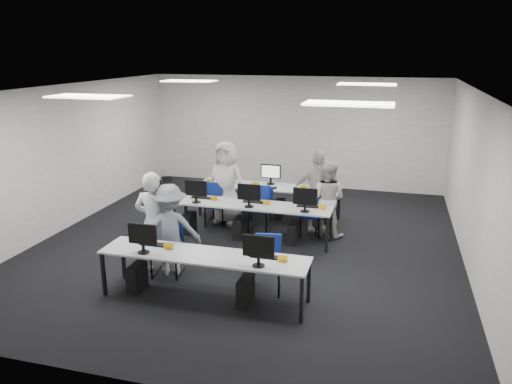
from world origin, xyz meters
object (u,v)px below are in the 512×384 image
(chair_2, at_px, (215,212))
(chair_3, at_px, (261,217))
(student_2, at_px, (226,183))
(chair_6, at_px, (260,213))
(chair_1, at_px, (267,274))
(student_1, at_px, (327,199))
(student_0, at_px, (154,223))
(chair_7, at_px, (319,217))
(chair_5, at_px, (218,208))
(student_3, at_px, (317,191))
(chair_0, at_px, (168,257))
(photographer, at_px, (170,230))
(chair_4, at_px, (310,223))
(desk_mid, at_px, (252,207))
(desk_front, at_px, (204,257))

(chair_2, distance_m, chair_3, 1.04)
(chair_2, bearing_deg, student_2, 36.17)
(chair_6, bearing_deg, student_2, 162.83)
(chair_1, xyz_separation_m, student_1, (0.56, 2.73, 0.49))
(chair_1, height_order, student_1, student_1)
(chair_2, distance_m, student_0, 2.63)
(chair_2, distance_m, chair_7, 2.24)
(student_0, bearing_deg, chair_5, -95.06)
(chair_5, relative_size, student_3, 0.53)
(student_1, bearing_deg, chair_3, 15.80)
(chair_0, distance_m, student_2, 2.84)
(chair_7, relative_size, photographer, 0.60)
(chair_0, xyz_separation_m, student_1, (2.34, 2.57, 0.47))
(chair_7, distance_m, student_0, 3.69)
(chair_3, height_order, chair_4, chair_3)
(photographer, bearing_deg, chair_3, -134.89)
(chair_6, xyz_separation_m, student_1, (1.45, -0.11, 0.47))
(chair_4, distance_m, student_2, 2.04)
(desk_mid, bearing_deg, chair_3, 86.86)
(chair_1, xyz_separation_m, student_2, (-1.66, 2.93, 0.62))
(chair_2, relative_size, chair_7, 0.91)
(chair_3, height_order, student_2, student_2)
(chair_2, height_order, chair_5, chair_5)
(chair_1, distance_m, chair_2, 3.29)
(student_1, bearing_deg, chair_4, 29.37)
(desk_front, xyz_separation_m, student_2, (-0.81, 3.44, 0.22))
(desk_mid, relative_size, chair_1, 3.59)
(chair_6, bearing_deg, student_1, -14.68)
(chair_4, bearing_deg, chair_6, 164.49)
(chair_7, bearing_deg, chair_5, 168.91)
(desk_front, bearing_deg, desk_mid, 90.00)
(student_2, bearing_deg, photographer, -80.70)
(chair_1, distance_m, chair_7, 2.95)
(student_1, bearing_deg, photographer, 61.71)
(chair_1, distance_m, chair_3, 2.80)
(student_1, bearing_deg, student_0, 58.59)
(chair_4, distance_m, photographer, 3.19)
(chair_0, distance_m, chair_6, 2.82)
(desk_front, bearing_deg, chair_1, 30.93)
(student_3, bearing_deg, chair_2, 164.00)
(chair_2, bearing_deg, chair_7, -6.23)
(chair_0, height_order, student_0, student_0)
(chair_0, relative_size, student_1, 0.62)
(chair_1, xyz_separation_m, chair_4, (0.25, 2.64, -0.02))
(chair_5, distance_m, student_2, 0.65)
(chair_6, distance_m, chair_7, 1.26)
(chair_0, distance_m, student_3, 3.50)
(chair_3, relative_size, student_1, 0.57)
(chair_3, height_order, chair_5, chair_5)
(desk_front, distance_m, chair_4, 3.37)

